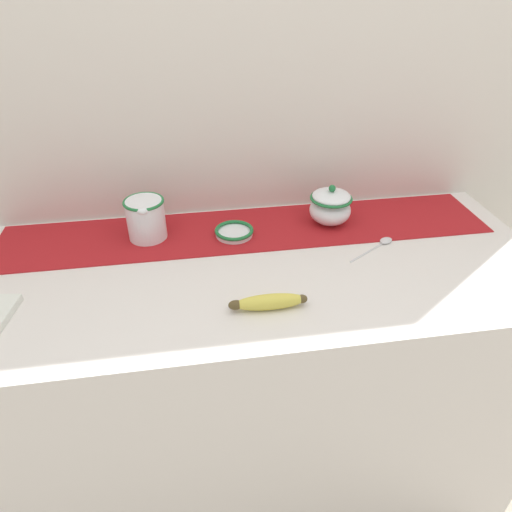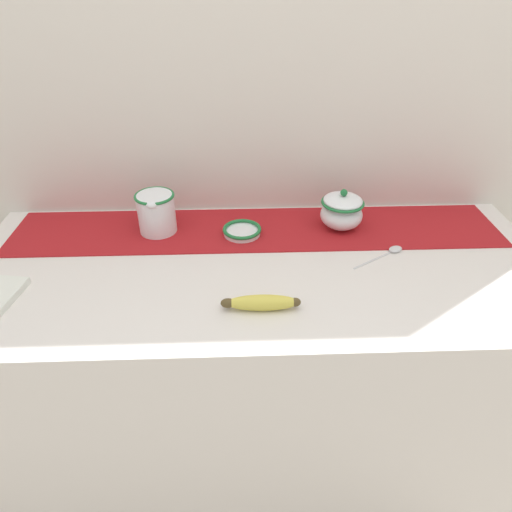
{
  "view_description": "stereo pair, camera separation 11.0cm",
  "coord_description": "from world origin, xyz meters",
  "views": [
    {
      "loc": [
        -0.15,
        -0.94,
        1.58
      ],
      "look_at": [
        -0.01,
        -0.03,
        0.98
      ],
      "focal_mm": 32.0,
      "sensor_mm": 36.0,
      "label": 1
    },
    {
      "loc": [
        -0.04,
        -0.95,
        1.58
      ],
      "look_at": [
        -0.01,
        -0.03,
        0.98
      ],
      "focal_mm": 32.0,
      "sensor_mm": 36.0,
      "label": 2
    }
  ],
  "objects": [
    {
      "name": "spoon",
      "position": [
        0.35,
        0.05,
        0.93
      ],
      "size": [
        0.15,
        0.1,
        0.01
      ],
      "rotation": [
        0.0,
        0.0,
        0.56
      ],
      "color": "silver",
      "rests_on": "countertop"
    },
    {
      "name": "ground_plane",
      "position": [
        0.0,
        0.0,
        0.0
      ],
      "size": [
        12.0,
        12.0,
        0.0
      ],
      "primitive_type": "plane",
      "color": "gray"
    },
    {
      "name": "back_wall",
      "position": [
        0.0,
        0.33,
        1.2
      ],
      "size": [
        2.29,
        0.04,
        2.4
      ],
      "primitive_type": "cube",
      "color": "silver",
      "rests_on": "ground_plane"
    },
    {
      "name": "countertop",
      "position": [
        0.0,
        0.0,
        0.46
      ],
      "size": [
        1.49,
        0.62,
        0.93
      ],
      "primitive_type": "cube",
      "color": "silver",
      "rests_on": "ground_plane"
    },
    {
      "name": "table_runner",
      "position": [
        0.0,
        0.18,
        0.93
      ],
      "size": [
        1.37,
        0.25,
        0.0
      ],
      "primitive_type": "cube",
      "color": "#A8191E",
      "rests_on": "countertop"
    },
    {
      "name": "small_dish",
      "position": [
        -0.04,
        0.15,
        0.94
      ],
      "size": [
        0.11,
        0.11,
        0.02
      ],
      "color": "white",
      "rests_on": "countertop"
    },
    {
      "name": "cream_pitcher",
      "position": [
        -0.28,
        0.18,
        0.99
      ],
      "size": [
        0.11,
        0.13,
        0.12
      ],
      "color": "white",
      "rests_on": "countertop"
    },
    {
      "name": "banana",
      "position": [
        -0.0,
        -0.17,
        0.95
      ],
      "size": [
        0.18,
        0.04,
        0.04
      ],
      "rotation": [
        0.0,
        0.0,
        -0.02
      ],
      "color": "#DBCC4C",
      "rests_on": "countertop"
    },
    {
      "name": "sugar_bowl",
      "position": [
        0.24,
        0.18,
        0.98
      ],
      "size": [
        0.12,
        0.12,
        0.12
      ],
      "color": "white",
      "rests_on": "countertop"
    }
  ]
}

